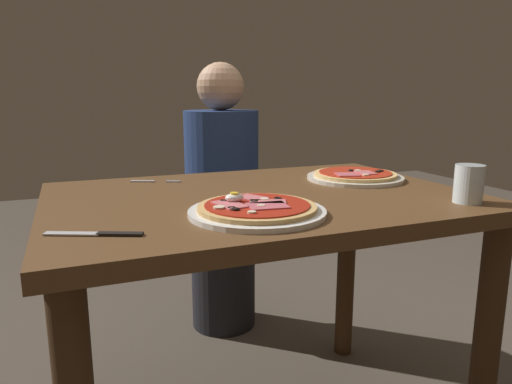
{
  "coord_description": "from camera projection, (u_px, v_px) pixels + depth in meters",
  "views": [
    {
      "loc": [
        -0.48,
        -1.17,
        1.05
      ],
      "look_at": [
        -0.06,
        -0.1,
        0.81
      ],
      "focal_mm": 32.83,
      "sensor_mm": 36.0,
      "label": 1
    }
  ],
  "objects": [
    {
      "name": "pizza_foreground",
      "position": [
        257.0,
        209.0,
        1.07
      ],
      "size": [
        0.32,
        0.32,
        0.05
      ],
      "color": "white",
      "rests_on": "dining_table"
    },
    {
      "name": "pizza_across_left",
      "position": [
        355.0,
        176.0,
        1.51
      ],
      "size": [
        0.31,
        0.31,
        0.03
      ],
      "color": "silver",
      "rests_on": "dining_table"
    },
    {
      "name": "water_glass_near",
      "position": [
        468.0,
        187.0,
        1.18
      ],
      "size": [
        0.07,
        0.07,
        0.1
      ],
      "color": "silver",
      "rests_on": "dining_table"
    },
    {
      "name": "fork",
      "position": [
        152.0,
        181.0,
        1.47
      ],
      "size": [
        0.15,
        0.08,
        0.0
      ],
      "color": "silver",
      "rests_on": "dining_table"
    },
    {
      "name": "diner_person",
      "position": [
        222.0,
        206.0,
        2.07
      ],
      "size": [
        0.32,
        0.32,
        1.18
      ],
      "rotation": [
        0.0,
        0.0,
        3.14
      ],
      "color": "black",
      "rests_on": "ground"
    },
    {
      "name": "dining_table",
      "position": [
        261.0,
        239.0,
        1.32
      ],
      "size": [
        1.14,
        0.8,
        0.78
      ],
      "color": "brown",
      "rests_on": "ground"
    },
    {
      "name": "knife",
      "position": [
        101.0,
        234.0,
        0.91
      ],
      "size": [
        0.19,
        0.1,
        0.01
      ],
      "color": "silver",
      "rests_on": "dining_table"
    }
  ]
}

